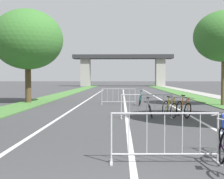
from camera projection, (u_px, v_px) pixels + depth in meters
name	position (u px, v px, depth m)	size (l,w,h in m)	color
grass_verge_left	(65.00, 94.00, 32.62)	(2.09, 72.17, 0.05)	#477A38
grass_verge_right	(183.00, 94.00, 32.20)	(2.09, 72.17, 0.05)	#477A38
sidewalk_path_right	(201.00, 94.00, 32.14)	(1.75, 72.17, 0.08)	#9E9B93
lane_stripe_center	(124.00, 100.00, 23.78)	(0.14, 41.75, 0.01)	silver
lane_stripe_right_lane	(162.00, 100.00, 23.68)	(0.14, 41.75, 0.01)	silver
lane_stripe_left_lane	(88.00, 100.00, 23.87)	(0.14, 41.75, 0.01)	silver
overpass_bridge	(123.00, 64.00, 62.31)	(20.73, 3.66, 6.57)	#2D2D30
tree_left_oak_mid	(28.00, 40.00, 20.68)	(4.91, 4.91, 6.52)	#4C3823
tree_right_maple_mid	(224.00, 36.00, 18.55)	(3.76, 3.76, 5.96)	brown
crowd_barrier_nearest	(165.00, 138.00, 6.14)	(2.28, 0.52, 1.05)	#ADADB2
crowd_barrier_second	(147.00, 106.00, 12.90)	(2.29, 0.56, 1.05)	#ADADB2
crowd_barrier_third	(118.00, 97.00, 19.70)	(2.27, 0.45, 1.05)	#ADADB2
bicycle_yellow_1	(169.00, 108.00, 13.35)	(0.70, 1.62, 0.97)	black
bicycle_teal_2	(140.00, 99.00, 19.12)	(0.52, 1.67, 0.96)	black
bicycle_orange_3	(183.00, 109.00, 13.38)	(0.64, 1.68, 0.99)	black
bicycle_white_5	(150.00, 109.00, 13.48)	(0.46, 1.70, 0.91)	black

